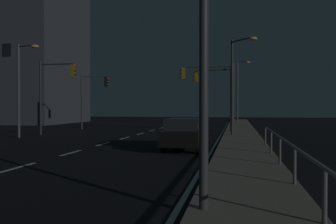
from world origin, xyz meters
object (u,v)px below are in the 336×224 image
at_px(traffic_light_overhead_east, 55,84).
at_px(traffic_light_mid_left, 215,86).
at_px(street_lamp_median, 236,76).
at_px(street_lamp_across_street, 22,81).
at_px(car, 185,133).
at_px(street_lamp_corner, 239,86).
at_px(traffic_light_far_left, 93,91).
at_px(traffic_light_near_left, 210,83).

bearing_deg(traffic_light_overhead_east, traffic_light_mid_left, 24.74).
relative_size(street_lamp_median, street_lamp_across_street, 1.04).
bearing_deg(car, street_lamp_median, 72.29).
distance_m(traffic_light_overhead_east, street_lamp_corner, 22.45).
distance_m(traffic_light_overhead_east, traffic_light_far_left, 6.94).
bearing_deg(traffic_light_far_left, traffic_light_overhead_east, -90.93).
distance_m(street_lamp_corner, street_lamp_median, 17.08).
xyz_separation_m(street_lamp_corner, street_lamp_median, (-0.34, -17.08, -0.28)).
distance_m(traffic_light_near_left, street_lamp_corner, 13.12).
bearing_deg(street_lamp_corner, traffic_light_near_left, -100.82).
xyz_separation_m(traffic_light_mid_left, street_lamp_corner, (2.14, 12.16, 0.66)).
height_order(traffic_light_far_left, street_lamp_across_street, street_lamp_across_street).
bearing_deg(street_lamp_corner, traffic_light_far_left, -142.35).
distance_m(street_lamp_corner, street_lamp_across_street, 25.20).
height_order(traffic_light_near_left, traffic_light_far_left, traffic_light_near_left).
bearing_deg(traffic_light_mid_left, traffic_light_far_left, 172.68).
distance_m(traffic_light_near_left, street_lamp_median, 4.71).
bearing_deg(traffic_light_near_left, traffic_light_overhead_east, -157.65).
bearing_deg(car, traffic_light_overhead_east, 146.61).
xyz_separation_m(traffic_light_far_left, street_lamp_corner, (13.82, 10.66, 0.88)).
distance_m(traffic_light_far_left, street_lamp_corner, 17.47).
relative_size(traffic_light_far_left, street_lamp_across_street, 0.82).
bearing_deg(street_lamp_across_street, traffic_light_near_left, 30.65).
height_order(car, street_lamp_median, street_lamp_median).
height_order(car, street_lamp_across_street, street_lamp_across_street).
bearing_deg(traffic_light_far_left, street_lamp_corner, 37.65).
distance_m(traffic_light_mid_left, street_lamp_median, 5.25).
height_order(traffic_light_overhead_east, traffic_light_mid_left, traffic_light_overhead_east).
bearing_deg(street_lamp_median, car, -107.71).
bearing_deg(traffic_light_near_left, traffic_light_mid_left, 66.19).
bearing_deg(street_lamp_across_street, traffic_light_overhead_east, 69.18).
relative_size(car, traffic_light_near_left, 0.79).
xyz_separation_m(traffic_light_near_left, traffic_light_overhead_east, (-11.47, -4.72, -0.18)).
distance_m(traffic_light_near_left, street_lamp_across_street, 14.52).
bearing_deg(street_lamp_median, street_lamp_across_street, -167.64).
relative_size(traffic_light_overhead_east, traffic_light_mid_left, 1.05).
relative_size(car, street_lamp_median, 0.65).
bearing_deg(street_lamp_median, traffic_light_far_left, 154.53).
distance_m(car, traffic_light_overhead_east, 13.64).
bearing_deg(traffic_light_far_left, traffic_light_near_left, -11.04).
xyz_separation_m(traffic_light_overhead_east, street_lamp_median, (13.58, 0.51, 0.37)).
distance_m(traffic_light_overhead_east, street_lamp_median, 13.60).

